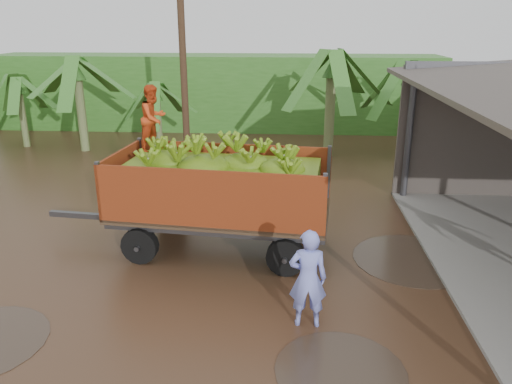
{
  "coord_description": "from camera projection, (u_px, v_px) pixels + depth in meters",
  "views": [
    {
      "loc": [
        1.73,
        -9.18,
        5.21
      ],
      "look_at": [
        0.96,
        2.18,
        1.28
      ],
      "focal_mm": 35.0,
      "sensor_mm": 36.0,
      "label": 1
    }
  ],
  "objects": [
    {
      "name": "ground",
      "position": [
        204.0,
        282.0,
        10.47
      ],
      "size": [
        100.0,
        100.0,
        0.0
      ],
      "primitive_type": "plane",
      "color": "black",
      "rests_on": "ground"
    },
    {
      "name": "banana_plants",
      "position": [
        118.0,
        124.0,
        17.06
      ],
      "size": [
        24.07,
        20.74,
        4.25
      ],
      "color": "#2D661E",
      "rests_on": "ground"
    },
    {
      "name": "banana_trailer",
      "position": [
        220.0,
        189.0,
        11.56
      ],
      "size": [
        7.02,
        2.93,
        3.84
      ],
      "rotation": [
        0.0,
        0.0,
        -0.11
      ],
      "color": "#A93C18",
      "rests_on": "ground"
    },
    {
      "name": "utility_pole",
      "position": [
        182.0,
        46.0,
        16.68
      ],
      "size": [
        1.2,
        0.24,
        8.68
      ],
      "color": "#47301E",
      "rests_on": "ground"
    },
    {
      "name": "hedge_north",
      "position": [
        216.0,
        92.0,
        25.1
      ],
      "size": [
        22.0,
        3.0,
        3.6
      ],
      "primitive_type": "cube",
      "color": "#2D661E",
      "rests_on": "ground"
    },
    {
      "name": "man_blue",
      "position": [
        308.0,
        279.0,
        8.74
      ],
      "size": [
        0.68,
        0.45,
        1.85
      ],
      "primitive_type": "imported",
      "rotation": [
        0.0,
        0.0,
        3.15
      ],
      "color": "#7E88E6",
      "rests_on": "ground"
    }
  ]
}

